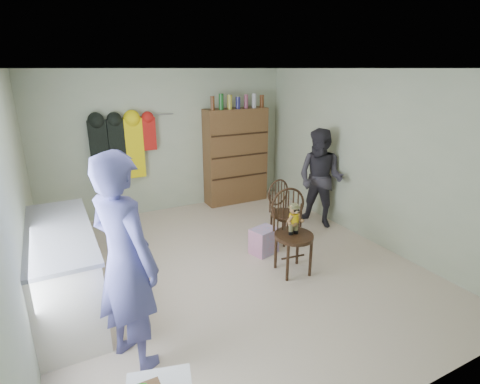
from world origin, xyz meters
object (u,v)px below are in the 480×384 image
dresser (236,156)px  chair_far (283,209)px  counter (64,270)px  chair_front (292,226)px

dresser → chair_far: bearing=-95.5°
chair_far → counter: bearing=176.6°
counter → chair_front: (2.61, -0.42, 0.14)m
chair_front → chair_far: 0.91m
chair_far → dresser: (0.18, 1.91, 0.41)m
chair_front → chair_far: bearing=70.2°
chair_front → dresser: 2.80m
chair_front → chair_far: size_ratio=1.16×
chair_far → chair_front: bearing=-127.2°
counter → chair_front: bearing=-9.1°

